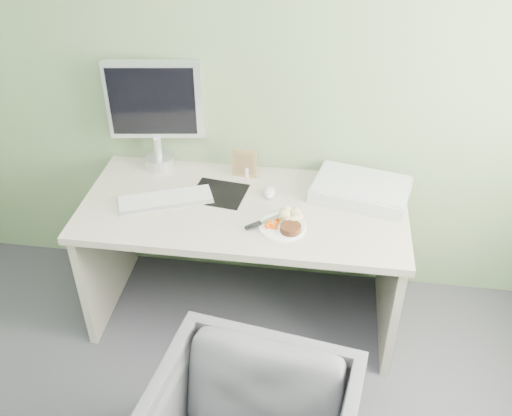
# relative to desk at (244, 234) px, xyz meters

# --- Properties ---
(wall_back) EXTENTS (3.50, 0.00, 3.50)m
(wall_back) POSITION_rel_desk_xyz_m (0.00, 0.38, 0.80)
(wall_back) COLOR #668059
(wall_back) RESTS_ON floor
(desk) EXTENTS (1.60, 0.75, 0.73)m
(desk) POSITION_rel_desk_xyz_m (0.00, 0.00, 0.00)
(desk) COLOR beige
(desk) RESTS_ON floor
(plate) EXTENTS (0.22, 0.22, 0.01)m
(plate) POSITION_rel_desk_xyz_m (0.21, -0.15, 0.19)
(plate) COLOR white
(plate) RESTS_ON desk
(steak) EXTENTS (0.10, 0.10, 0.03)m
(steak) POSITION_rel_desk_xyz_m (0.25, -0.19, 0.21)
(steak) COLOR black
(steak) RESTS_ON plate
(potato_pile) EXTENTS (0.13, 0.11, 0.06)m
(potato_pile) POSITION_rel_desk_xyz_m (0.23, -0.10, 0.22)
(potato_pile) COLOR tan
(potato_pile) RESTS_ON plate
(carrot_heap) EXTENTS (0.07, 0.07, 0.04)m
(carrot_heap) POSITION_rel_desk_xyz_m (0.16, -0.16, 0.21)
(carrot_heap) COLOR #F65B05
(carrot_heap) RESTS_ON plate
(steak_knife) EXTENTS (0.17, 0.15, 0.02)m
(steak_knife) POSITION_rel_desk_xyz_m (0.10, -0.16, 0.21)
(steak_knife) COLOR silver
(steak_knife) RESTS_ON plate
(mousepad) EXTENTS (0.29, 0.27, 0.00)m
(mousepad) POSITION_rel_desk_xyz_m (-0.14, 0.08, 0.18)
(mousepad) COLOR black
(mousepad) RESTS_ON desk
(keyboard) EXTENTS (0.47, 0.30, 0.02)m
(keyboard) POSITION_rel_desk_xyz_m (-0.39, -0.03, 0.20)
(keyboard) COLOR white
(keyboard) RESTS_ON desk
(computer_mouse) EXTENTS (0.06, 0.10, 0.04)m
(computer_mouse) POSITION_rel_desk_xyz_m (0.12, 0.11, 0.20)
(computer_mouse) COLOR white
(computer_mouse) RESTS_ON desk
(photo_frame) EXTENTS (0.13, 0.03, 0.16)m
(photo_frame) POSITION_rel_desk_xyz_m (-0.04, 0.26, 0.26)
(photo_frame) COLOR olive
(photo_frame) RESTS_ON desk
(eyedrop_bottle) EXTENTS (0.03, 0.03, 0.08)m
(eyedrop_bottle) POSITION_rel_desk_xyz_m (-0.02, 0.26, 0.22)
(eyedrop_bottle) COLOR white
(eyedrop_bottle) RESTS_ON desk
(scanner) EXTENTS (0.53, 0.41, 0.07)m
(scanner) POSITION_rel_desk_xyz_m (0.57, 0.16, 0.22)
(scanner) COLOR silver
(scanner) RESTS_ON desk
(monitor) EXTENTS (0.49, 0.16, 0.59)m
(monitor) POSITION_rel_desk_xyz_m (-0.51, 0.32, 0.52)
(monitor) COLOR silver
(monitor) RESTS_ON desk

